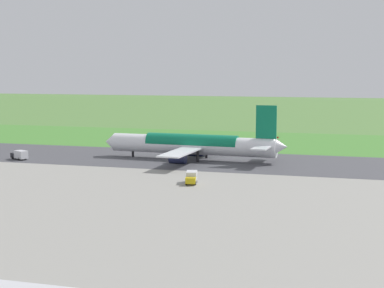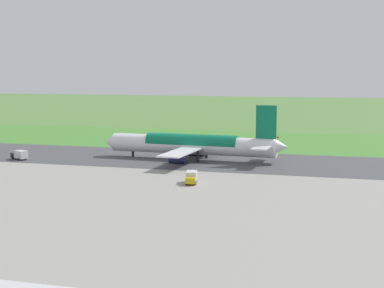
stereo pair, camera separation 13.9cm
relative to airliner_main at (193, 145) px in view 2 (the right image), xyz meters
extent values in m
plane|color=#547F3D|center=(-14.05, -0.02, -4.35)|extent=(800.00, 800.00, 0.00)
cube|color=#47474C|center=(-14.05, -0.02, -4.32)|extent=(600.00, 37.16, 0.06)
cube|color=gray|center=(-14.05, 65.66, -4.33)|extent=(440.00, 110.00, 0.05)
cube|color=#478534|center=(-14.05, -40.79, -4.33)|extent=(600.00, 80.00, 0.04)
cylinder|color=white|center=(0.38, -0.02, -0.15)|extent=(48.19, 7.51, 5.20)
cone|color=white|center=(25.85, -1.25, -0.15)|extent=(3.23, 5.08, 4.94)
cone|color=white|center=(-24.79, 1.20, 0.45)|extent=(3.71, 4.58, 4.42)
cube|color=#0C724C|center=(-20.72, 1.00, 6.95)|extent=(5.62, 0.77, 9.00)
cube|color=white|center=(-20.45, 6.49, 0.65)|extent=(4.43, 9.18, 0.36)
cube|color=white|center=(-20.98, -4.49, 0.65)|extent=(4.43, 9.18, 0.36)
cube|color=white|center=(-0.09, 11.02, -0.55)|extent=(7.05, 22.26, 0.35)
cube|color=white|center=(-1.15, -10.96, -0.55)|extent=(7.05, 22.26, 0.35)
cylinder|color=#23284C|center=(2.24, 7.40, -3.03)|extent=(4.63, 3.01, 2.80)
cylinder|color=#23284C|center=(1.52, -7.58, -3.03)|extent=(4.63, 3.01, 2.80)
cylinder|color=black|center=(18.60, -0.90, -2.64)|extent=(0.70, 0.70, 3.42)
cylinder|color=black|center=(-2.43, 4.12, -2.64)|extent=(0.70, 0.70, 3.42)
cylinder|color=black|center=(-2.81, -3.87, -2.64)|extent=(0.70, 0.70, 3.42)
cylinder|color=#0C724C|center=(0.38, -0.02, 0.37)|extent=(26.62, 6.49, 5.23)
cube|color=black|center=(49.13, 12.29, -3.25)|extent=(2.96, 2.96, 1.30)
cube|color=silver|center=(46.63, 13.56, -2.80)|extent=(4.43, 3.77, 2.20)
cylinder|color=black|center=(49.58, 13.18, -3.90)|extent=(0.94, 0.68, 0.90)
cylinder|color=black|center=(48.68, 11.40, -3.90)|extent=(0.94, 0.68, 0.90)
cylinder|color=black|center=(46.55, 14.72, -3.90)|extent=(0.94, 0.68, 0.90)
cylinder|color=black|center=(45.65, 12.94, -3.90)|extent=(0.94, 0.68, 0.90)
cube|color=gold|center=(-9.71, 36.32, -3.25)|extent=(2.59, 2.59, 1.30)
cube|color=silver|center=(-9.16, 33.58, -2.80)|extent=(3.01, 4.18, 2.20)
cylinder|color=black|center=(-10.69, 36.12, -3.90)|extent=(0.47, 0.94, 0.90)
cylinder|color=black|center=(-8.73, 36.52, -3.90)|extent=(0.47, 0.94, 0.90)
cylinder|color=black|center=(-10.02, 32.79, -3.90)|extent=(0.47, 0.94, 0.90)
cylinder|color=black|center=(-8.06, 33.19, -3.90)|extent=(0.47, 0.94, 0.90)
cylinder|color=slate|center=(-17.48, -45.68, -3.53)|extent=(0.10, 0.10, 1.65)
cube|color=red|center=(-17.48, -45.70, -2.40)|extent=(0.60, 0.04, 0.60)
cone|color=orange|center=(-12.19, -37.07, -4.08)|extent=(0.40, 0.40, 0.55)
camera|label=1|loc=(-45.94, 161.71, 20.98)|focal=56.38mm
camera|label=2|loc=(-46.08, 161.67, 20.98)|focal=56.38mm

